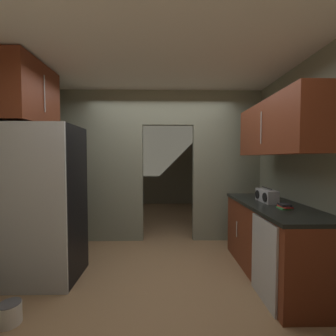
{
  "coord_description": "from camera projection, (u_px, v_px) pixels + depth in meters",
  "views": [
    {
      "loc": [
        0.06,
        -2.68,
        1.49
      ],
      "look_at": [
        0.11,
        0.3,
        1.36
      ],
      "focal_mm": 24.08,
      "sensor_mm": 36.0,
      "label": 1
    }
  ],
  "objects": [
    {
      "name": "refrigerator",
      "position": [
        45.0,
        203.0,
        2.74
      ],
      "size": [
        0.8,
        0.71,
        1.88
      ],
      "color": "black",
      "rests_on": "ground"
    },
    {
      "name": "dishwasher",
      "position": [
        264.0,
        260.0,
        2.33
      ],
      "size": [
        0.02,
        0.56,
        0.86
      ],
      "color": "#B7BABC",
      "rests_on": "ground"
    },
    {
      "name": "kitchen_overhead_slab",
      "position": [
        160.0,
        67.0,
        3.03
      ],
      "size": [
        3.96,
        6.75,
        0.06
      ],
      "primitive_type": "cube",
      "color": "silver"
    },
    {
      "name": "kitchen_partition",
      "position": [
        159.0,
        162.0,
        4.05
      ],
      "size": [
        3.56,
        0.12,
        2.68
      ],
      "color": "gray",
      "rests_on": "ground"
    },
    {
      "name": "boombox",
      "position": [
        267.0,
        196.0,
        2.94
      ],
      "size": [
        0.16,
        0.37,
        0.19
      ],
      "color": "#B2B2B7",
      "rests_on": "lower_cabinet_run"
    },
    {
      "name": "upper_cabinet_fridgeside",
      "position": [
        30.0,
        94.0,
        2.78
      ],
      "size": [
        0.36,
        0.87,
        0.76
      ],
      "color": "maroon"
    },
    {
      "name": "book_stack",
      "position": [
        285.0,
        206.0,
        2.54
      ],
      "size": [
        0.13,
        0.17,
        0.06
      ],
      "color": "#388C47",
      "rests_on": "lower_cabinet_run"
    },
    {
      "name": "upper_cabinet_counterside",
      "position": [
        276.0,
        128.0,
        2.76
      ],
      "size": [
        0.36,
        1.55,
        0.66
      ],
      "color": "maroon"
    },
    {
      "name": "ground",
      "position": [
        159.0,
        280.0,
        2.74
      ],
      "size": [
        20.0,
        20.0,
        0.0
      ],
      "primitive_type": "plane",
      "color": "#93704C"
    },
    {
      "name": "lower_cabinet_run",
      "position": [
        273.0,
        240.0,
        2.82
      ],
      "size": [
        0.7,
        1.72,
        0.92
      ],
      "color": "maroon",
      "rests_on": "ground"
    },
    {
      "name": "paint_can",
      "position": [
        10.0,
        313.0,
        2.02
      ],
      "size": [
        0.19,
        0.19,
        0.19
      ],
      "color": "silver",
      "rests_on": "ground"
    },
    {
      "name": "adjoining_room_shell",
      "position": [
        162.0,
        163.0,
        6.29
      ],
      "size": [
        3.56,
        3.36,
        2.68
      ],
      "color": "gray",
      "rests_on": "ground"
    }
  ]
}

